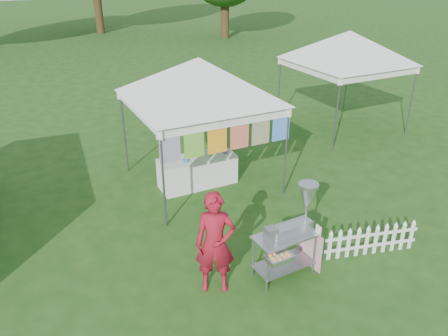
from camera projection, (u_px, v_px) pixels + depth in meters
ground at (281, 263)px, 7.79m from camera, size 120.00×120.00×0.00m
canopy_main at (199, 58)px, 9.31m from camera, size 4.24×4.24×3.45m
canopy_right at (350, 31)px, 12.74m from camera, size 4.24×4.24×3.45m
donut_cart at (295, 225)px, 7.16m from camera, size 1.17×0.85×1.63m
vendor at (215, 243)px, 6.84m from camera, size 0.76×0.65×1.75m
picket_fence at (371, 241)px, 7.91m from camera, size 1.75×0.48×0.56m
display_table at (198, 171)px, 10.33m from camera, size 1.80×0.70×0.71m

